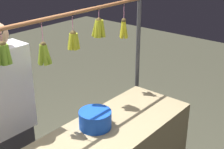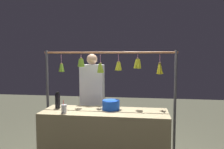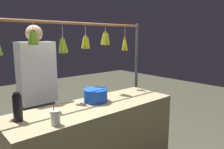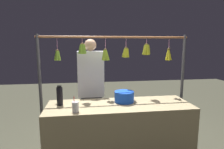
{
  "view_description": "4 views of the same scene",
  "coord_description": "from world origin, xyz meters",
  "px_view_note": "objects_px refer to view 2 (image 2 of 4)",
  "views": [
    {
      "loc": [
        1.58,
        1.48,
        2.34
      ],
      "look_at": [
        -0.18,
        0.0,
        1.38
      ],
      "focal_mm": 51.22,
      "sensor_mm": 36.0,
      "label": 1
    },
    {
      "loc": [
        -0.59,
        3.34,
        1.75
      ],
      "look_at": [
        -0.11,
        0.0,
        1.47
      ],
      "focal_mm": 36.1,
      "sensor_mm": 36.0,
      "label": 2
    },
    {
      "loc": [
        1.34,
        1.84,
        1.64
      ],
      "look_at": [
        -0.25,
        0.0,
        1.22
      ],
      "focal_mm": 34.48,
      "sensor_mm": 36.0,
      "label": 3
    },
    {
      "loc": [
        0.44,
        2.38,
        1.7
      ],
      "look_at": [
        0.1,
        0.0,
        1.31
      ],
      "focal_mm": 30.16,
      "sensor_mm": 36.0,
      "label": 4
    }
  ],
  "objects_px": {
    "water_bottle": "(58,100)",
    "drink_cup": "(64,109)",
    "vendor_person": "(92,103)",
    "blue_bucket": "(111,105)"
  },
  "relations": [
    {
      "from": "water_bottle",
      "to": "drink_cup",
      "type": "xyz_separation_m",
      "value": [
        -0.21,
        0.29,
        -0.06
      ]
    },
    {
      "from": "drink_cup",
      "to": "water_bottle",
      "type": "bearing_deg",
      "value": -53.59
    },
    {
      "from": "drink_cup",
      "to": "vendor_person",
      "type": "xyz_separation_m",
      "value": [
        -0.21,
        -0.91,
        -0.09
      ]
    },
    {
      "from": "water_bottle",
      "to": "blue_bucket",
      "type": "height_order",
      "value": "water_bottle"
    },
    {
      "from": "drink_cup",
      "to": "vendor_person",
      "type": "distance_m",
      "value": 0.94
    },
    {
      "from": "vendor_person",
      "to": "blue_bucket",
      "type": "bearing_deg",
      "value": 126.29
    },
    {
      "from": "drink_cup",
      "to": "vendor_person",
      "type": "bearing_deg",
      "value": -103.29
    },
    {
      "from": "water_bottle",
      "to": "drink_cup",
      "type": "distance_m",
      "value": 0.37
    },
    {
      "from": "water_bottle",
      "to": "blue_bucket",
      "type": "relative_size",
      "value": 0.97
    },
    {
      "from": "blue_bucket",
      "to": "vendor_person",
      "type": "height_order",
      "value": "vendor_person"
    }
  ]
}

